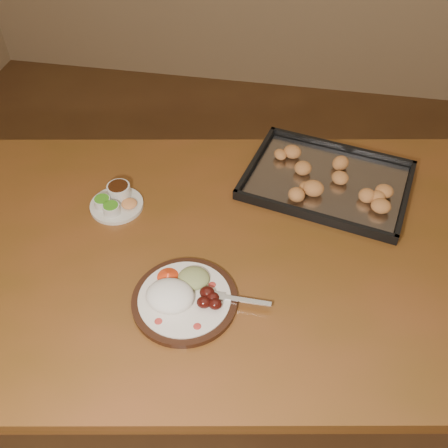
# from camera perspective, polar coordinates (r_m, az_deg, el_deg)

# --- Properties ---
(ground) EXTENTS (4.00, 4.00, 0.00)m
(ground) POSITION_cam_1_polar(r_m,az_deg,el_deg) (1.92, 4.19, -15.95)
(ground) COLOR brown
(ground) RESTS_ON ground
(dining_table) EXTENTS (1.64, 1.15, 0.75)m
(dining_table) POSITION_cam_1_polar(r_m,az_deg,el_deg) (1.33, -1.71, -5.41)
(dining_table) COLOR brown
(dining_table) RESTS_ON ground
(dinner_plate) EXTENTS (0.31, 0.24, 0.06)m
(dinner_plate) POSITION_cam_1_polar(r_m,az_deg,el_deg) (1.14, -4.81, -8.23)
(dinner_plate) COLOR black
(dinner_plate) RESTS_ON dining_table
(condiment_saucer) EXTENTS (0.14, 0.14, 0.05)m
(condiment_saucer) POSITION_cam_1_polar(r_m,az_deg,el_deg) (1.38, -12.25, 2.60)
(condiment_saucer) COLOR silver
(condiment_saucer) RESTS_ON dining_table
(baking_tray) EXTENTS (0.51, 0.42, 0.05)m
(baking_tray) POSITION_cam_1_polar(r_m,az_deg,el_deg) (1.44, 11.69, 4.99)
(baking_tray) COLOR black
(baking_tray) RESTS_ON dining_table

